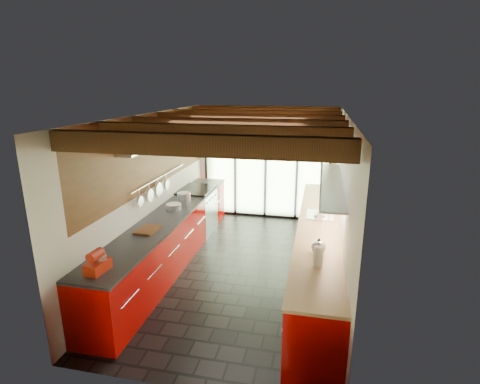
{
  "coord_description": "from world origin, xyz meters",
  "views": [
    {
      "loc": [
        1.22,
        -5.73,
        3.05
      ],
      "look_at": [
        -0.11,
        0.4,
        1.25
      ],
      "focal_mm": 28.0,
      "sensor_mm": 36.0,
      "label": 1
    }
  ],
  "objects": [
    {
      "name": "ceiling_beams",
      "position": [
        -0.0,
        0.38,
        2.46
      ],
      "size": [
        3.14,
        5.06,
        4.9
      ],
      "color": "#593316",
      "rests_on": "ground"
    },
    {
      "name": "ground",
      "position": [
        0.0,
        0.0,
        0.0
      ],
      "size": [
        5.5,
        5.5,
        0.0
      ],
      "primitive_type": "plane",
      "color": "black",
      "rests_on": "ground"
    },
    {
      "name": "sink_assembly",
      "position": [
        1.29,
        0.4,
        0.96
      ],
      "size": [
        0.45,
        0.52,
        0.43
      ],
      "color": "silver",
      "rests_on": "right_counter"
    },
    {
      "name": "stand_mixer",
      "position": [
        -1.27,
        -2.17,
        1.03
      ],
      "size": [
        0.21,
        0.33,
        0.29
      ],
      "color": "#B5230E",
      "rests_on": "left_counter"
    },
    {
      "name": "left_wall_fixtures",
      "position": [
        -1.47,
        0.14,
        1.88
      ],
      "size": [
        0.28,
        2.6,
        0.96
      ],
      "color": "silver",
      "rests_on": "ground"
    },
    {
      "name": "room_shell",
      "position": [
        0.0,
        0.0,
        1.65
      ],
      "size": [
        5.5,
        5.5,
        5.5
      ],
      "color": "silver",
      "rests_on": "ground"
    },
    {
      "name": "glass_door",
      "position": [
        0.0,
        2.69,
        1.66
      ],
      "size": [
        2.95,
        0.1,
        2.9
      ],
      "color": "#C6EAAD",
      "rests_on": "ground"
    },
    {
      "name": "paper_towel",
      "position": [
        1.27,
        -1.48,
        1.05
      ],
      "size": [
        0.13,
        0.13,
        0.3
      ],
      "color": "white",
      "rests_on": "right_counter"
    },
    {
      "name": "pot_large",
      "position": [
        -1.27,
        0.71,
        1.0
      ],
      "size": [
        0.31,
        0.31,
        0.16
      ],
      "primitive_type": "cylinder",
      "rotation": [
        0.0,
        0.0,
        0.29
      ],
      "color": "silver",
      "rests_on": "left_counter"
    },
    {
      "name": "soap_bottle",
      "position": [
        1.27,
        0.15,
        1.02
      ],
      "size": [
        0.09,
        0.09,
        0.19
      ],
      "primitive_type": "imported",
      "rotation": [
        0.0,
        0.0,
        0.01
      ],
      "color": "silver",
      "rests_on": "right_counter"
    },
    {
      "name": "pot_small",
      "position": [
        -1.27,
        0.18,
        0.97
      ],
      "size": [
        0.31,
        0.31,
        0.1
      ],
      "primitive_type": "cylinder",
      "rotation": [
        0.0,
        0.0,
        0.18
      ],
      "color": "silver",
      "rests_on": "left_counter"
    },
    {
      "name": "bowl",
      "position": [
        1.27,
        0.37,
        0.94
      ],
      "size": [
        0.19,
        0.19,
        0.05
      ],
      "primitive_type": "imported",
      "rotation": [
        0.0,
        0.0,
        -0.0
      ],
      "color": "silver",
      "rests_on": "right_counter"
    },
    {
      "name": "kettle",
      "position": [
        1.27,
        -1.11,
        1.02
      ],
      "size": [
        0.21,
        0.25,
        0.23
      ],
      "color": "silver",
      "rests_on": "right_counter"
    },
    {
      "name": "range_stove",
      "position": [
        -1.28,
        1.45,
        0.47
      ],
      "size": [
        0.66,
        0.9,
        0.97
      ],
      "color": "silver",
      "rests_on": "ground"
    },
    {
      "name": "right_counter",
      "position": [
        1.27,
        0.0,
        0.46
      ],
      "size": [
        0.68,
        5.0,
        0.92
      ],
      "color": "#AD0300",
      "rests_on": "ground"
    },
    {
      "name": "left_counter",
      "position": [
        -1.28,
        0.0,
        0.46
      ],
      "size": [
        0.68,
        5.0,
        0.92
      ],
      "color": "#AD0300",
      "rests_on": "ground"
    },
    {
      "name": "cutting_board",
      "position": [
        -1.27,
        -0.87,
        0.94
      ],
      "size": [
        0.3,
        0.41,
        0.03
      ],
      "primitive_type": "cube",
      "rotation": [
        0.0,
        0.0,
        -0.04
      ],
      "color": "brown",
      "rests_on": "left_counter"
    },
    {
      "name": "upper_cabinets_right",
      "position": [
        1.43,
        0.3,
        1.85
      ],
      "size": [
        0.34,
        3.0,
        3.0
      ],
      "color": "silver",
      "rests_on": "ground"
    }
  ]
}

